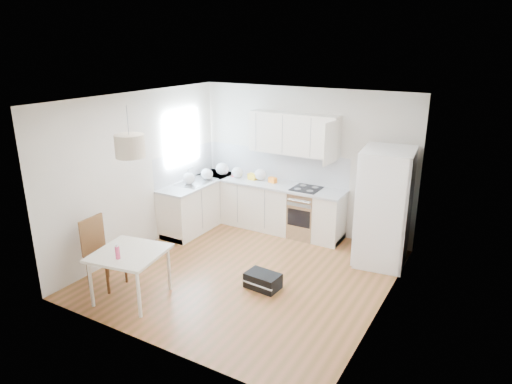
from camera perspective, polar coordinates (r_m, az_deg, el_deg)
floor at (r=7.29m, az=-1.24°, el=-10.05°), size 4.20×4.20×0.00m
ceiling at (r=6.47m, az=-1.40°, el=11.52°), size 4.20×4.20×0.00m
wall_back at (r=8.55m, az=6.01°, el=3.88°), size 4.20×0.00×4.20m
wall_left at (r=8.01m, az=-14.29°, el=2.41°), size 0.00×4.20×4.20m
wall_right at (r=6.01m, az=16.12°, el=-3.03°), size 0.00×4.20×4.20m
window_glassblock at (r=8.74m, az=-9.21°, el=6.74°), size 0.02×1.00×1.00m
cabinets_back at (r=8.82m, az=1.46°, el=-1.78°), size 3.00×0.60×0.88m
cabinets_left at (r=8.96m, az=-7.16°, el=-1.59°), size 0.60×1.80×0.88m
counter_back at (r=8.67m, az=1.48°, el=1.08°), size 3.02×0.64×0.04m
counter_left at (r=8.81m, az=-7.27°, el=1.22°), size 0.64×1.82×0.04m
backsplash_back at (r=8.83m, az=2.41°, el=3.49°), size 3.00×0.01×0.58m
backsplash_left at (r=8.90m, az=-8.87°, el=3.40°), size 0.01×1.80×0.58m
upper_cabinets at (r=8.36m, az=4.73°, el=7.27°), size 1.70×0.32×0.75m
range_oven at (r=8.49m, az=6.21°, el=-2.69°), size 0.50×0.61×0.88m
sink at (r=8.77m, az=-7.47°, el=1.23°), size 0.50×0.80×0.16m
refrigerator at (r=7.59m, az=15.84°, el=-1.83°), size 1.00×1.04×1.89m
dining_table at (r=6.59m, az=-15.55°, el=-7.81°), size 1.04×1.04×0.71m
dining_chair at (r=7.07m, az=-18.33°, el=-7.27°), size 0.46×0.46×1.04m
drink_bottle at (r=6.36m, az=-16.93°, el=-7.12°), size 0.08×0.08×0.21m
gym_bag at (r=6.84m, az=0.87°, el=-11.02°), size 0.52×0.36×0.23m
pendant_lamp at (r=6.13m, az=-15.50°, el=5.56°), size 0.44×0.44×0.30m
grocery_bag_a at (r=9.14m, az=-4.24°, el=2.88°), size 0.27×0.23×0.25m
grocery_bag_b at (r=8.95m, az=-2.34°, el=2.46°), size 0.24×0.20×0.21m
grocery_bag_c at (r=8.79m, az=0.53°, el=2.19°), size 0.24×0.20×0.22m
grocery_bag_d at (r=8.87m, az=-6.16°, el=2.24°), size 0.24×0.20×0.22m
grocery_bag_e at (r=8.62m, az=-8.38°, el=1.69°), size 0.24×0.21×0.22m
snack_orange at (r=8.64m, az=2.08°, el=1.51°), size 0.17×0.13×0.10m
snack_yellow at (r=8.83m, az=-0.43°, el=1.94°), size 0.18×0.13×0.12m
snack_red at (r=9.04m, az=-2.52°, el=2.25°), size 0.15×0.10×0.10m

